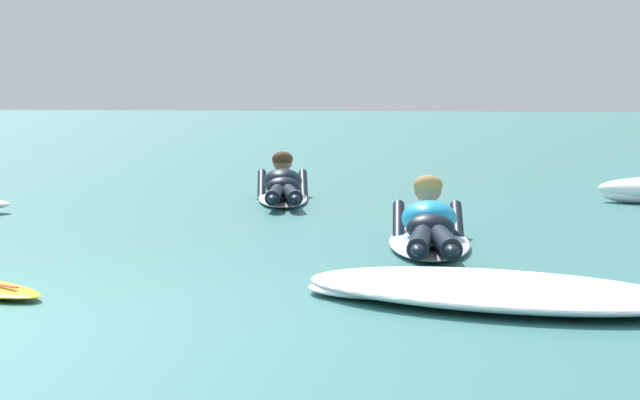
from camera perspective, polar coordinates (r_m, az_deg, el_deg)
name	(u,v)px	position (r m, az deg, el deg)	size (l,w,h in m)	color
ground_plane	(352,181)	(15.58, 1.50, 0.88)	(120.00, 120.00, 0.00)	#387A75
surfer_near	(430,229)	(8.87, 5.07, -1.35)	(0.91, 2.53, 0.53)	silver
surfer_far	(283,188)	(12.59, -1.72, 0.54)	(1.04, 2.57, 0.54)	white
whitewater_back	(494,290)	(6.62, 8.02, -4.14)	(2.37, 1.70, 0.14)	white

